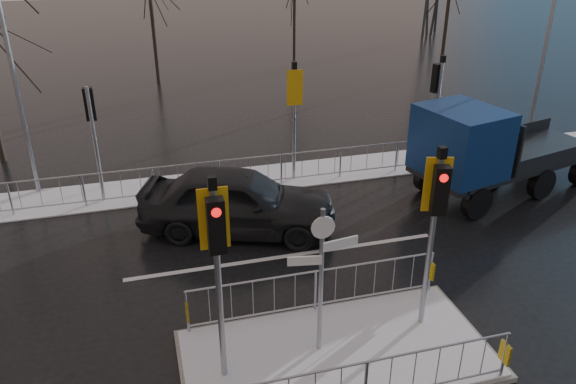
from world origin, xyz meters
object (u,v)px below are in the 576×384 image
object	(u,v)px
traffic_island	(336,342)
car_far_lane	(238,201)
street_lamp_left	(11,47)
flatbed_truck	(481,149)
street_lamp_right	(551,29)

from	to	relation	value
traffic_island	car_far_lane	world-z (taller)	traffic_island
car_far_lane	street_lamp_left	distance (m)	7.75
flatbed_truck	traffic_island	bearing A→B (deg)	-139.58
car_far_lane	street_lamp_right	world-z (taller)	street_lamp_right
flatbed_truck	street_lamp_left	xyz separation A→B (m)	(-12.93, 3.94, 2.92)
traffic_island	street_lamp_right	xyz separation A→B (m)	(10.58, 8.49, 4.00)
flatbed_truck	street_lamp_right	xyz separation A→B (m)	(4.07, 2.94, 2.82)
street_lamp_right	car_far_lane	bearing A→B (deg)	-165.11
car_far_lane	street_lamp_right	xyz separation A→B (m)	(11.45, 3.05, 3.50)
flatbed_truck	street_lamp_left	world-z (taller)	street_lamp_left
flatbed_truck	car_far_lane	bearing A→B (deg)	-179.22
traffic_island	street_lamp_left	size ratio (longest dim) A/B	0.73
traffic_island	flatbed_truck	size ratio (longest dim) A/B	0.89
car_far_lane	flatbed_truck	xyz separation A→B (m)	(7.38, 0.10, 0.67)
flatbed_truck	street_lamp_left	bearing A→B (deg)	163.03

